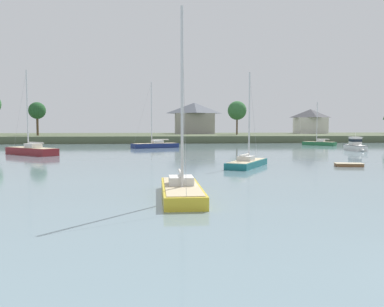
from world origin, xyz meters
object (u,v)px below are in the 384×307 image
object	(u,v)px
sailboat_navy	(155,146)
sailboat_green	(319,144)
dinghy_wood	(349,165)
sailboat_maroon	(32,153)
sailboat_yellow	(181,194)
cruiser_white	(356,147)
sailboat_teal	(247,165)

from	to	relation	value
sailboat_navy	sailboat_green	world-z (taller)	sailboat_navy
dinghy_wood	sailboat_maroon	distance (m)	39.51
sailboat_yellow	sailboat_green	bearing A→B (deg)	60.57
sailboat_maroon	sailboat_yellow	bearing A→B (deg)	-62.56
sailboat_yellow	sailboat_navy	size ratio (longest dim) A/B	0.86
dinghy_wood	sailboat_maroon	size ratio (longest dim) A/B	0.23
sailboat_maroon	cruiser_white	world-z (taller)	sailboat_maroon
cruiser_white	sailboat_navy	distance (m)	33.19
sailboat_maroon	sailboat_teal	world-z (taller)	sailboat_maroon
cruiser_white	sailboat_green	bearing A→B (deg)	86.46
sailboat_maroon	sailboat_navy	bearing A→B (deg)	43.48
sailboat_navy	cruiser_white	bearing A→B (deg)	-19.16
cruiser_white	sailboat_yellow	bearing A→B (deg)	-127.90
sailboat_teal	sailboat_green	world-z (taller)	sailboat_teal
sailboat_navy	dinghy_wood	bearing A→B (deg)	-62.37
sailboat_maroon	cruiser_white	size ratio (longest dim) A/B	1.80
cruiser_white	sailboat_teal	world-z (taller)	sailboat_teal
cruiser_white	sailboat_green	distance (m)	16.60
dinghy_wood	sailboat_teal	xyz separation A→B (m)	(-9.71, 0.61, 0.08)
dinghy_wood	cruiser_white	world-z (taller)	cruiser_white
cruiser_white	sailboat_teal	bearing A→B (deg)	-134.75
sailboat_yellow	sailboat_navy	bearing A→B (deg)	91.30
sailboat_maroon	cruiser_white	distance (m)	48.13
sailboat_yellow	sailboat_teal	world-z (taller)	sailboat_yellow
dinghy_wood	cruiser_white	distance (m)	27.18
dinghy_wood	sailboat_green	world-z (taller)	sailboat_green
sailboat_yellow	sailboat_teal	bearing A→B (deg)	65.08
cruiser_white	sailboat_navy	world-z (taller)	sailboat_navy
sailboat_maroon	dinghy_wood	bearing A→B (deg)	-28.65
sailboat_teal	sailboat_yellow	bearing A→B (deg)	-114.92
cruiser_white	sailboat_green	world-z (taller)	sailboat_green
sailboat_yellow	sailboat_navy	xyz separation A→B (m)	(-1.13, 49.72, 0.03)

